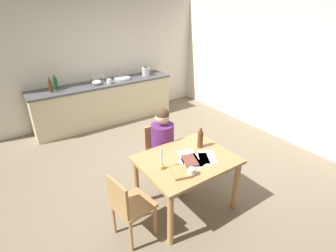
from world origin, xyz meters
The scene contains 26 objects.
ground_plane centered at (0.00, 0.00, -0.02)m, with size 5.20×5.20×0.04m, color #7A6B56.
wall_back centered at (0.00, 2.60, 1.30)m, with size 5.20×0.12×2.60m, color silver.
wall_right centered at (2.60, 0.00, 1.30)m, with size 0.12×5.20×2.60m, color silver.
kitchen_counter centered at (0.00, 2.24, 0.45)m, with size 3.05×0.64×0.90m.
dining_table centered at (-0.18, -0.90, 0.63)m, with size 1.15×0.90×0.74m.
chair_at_table centered at (-0.14, -0.21, 0.48)m, with size 0.42×0.42×0.86m.
person_seated centered at (-0.14, -0.35, 0.68)m, with size 0.34×0.60×1.19m.
chair_side_empty centered at (-1.02, -0.94, 0.47)m, with size 0.46×0.46×0.85m.
coffee_mug centered at (-0.34, -1.19, 0.79)m, with size 0.12×0.08×0.09m.
candlestick centered at (-0.56, -0.90, 0.82)m, with size 0.06×0.06×0.28m.
book_magazine centered at (-0.19, -0.96, 0.75)m, with size 0.16×0.25×0.02m, color brown.
book_cookery centered at (-0.43, -1.09, 0.76)m, with size 0.19×0.24×0.03m, color #A38049.
paper_letter centered at (0.05, -1.01, 0.74)m, with size 0.21×0.30×0.00m, color white.
paper_bill centered at (-0.14, -0.86, 0.74)m, with size 0.21×0.30×0.00m, color white.
paper_envelope centered at (-0.06, -1.01, 0.74)m, with size 0.21×0.30×0.00m, color white.
paper_receipt centered at (-0.19, -1.00, 0.74)m, with size 0.21×0.30×0.00m, color white.
wine_bottle_on_table centered at (0.13, -0.78, 0.86)m, with size 0.07×0.07×0.27m.
sink_unit centered at (0.45, 2.24, 0.92)m, with size 0.36×0.36×0.24m.
bottle_oil centered at (-1.05, 2.20, 1.02)m, with size 0.06×0.06×0.29m.
bottle_vinegar centered at (-0.94, 2.29, 1.03)m, with size 0.08×0.08×0.30m.
mixing_bowl centered at (-0.15, 2.19, 0.94)m, with size 0.20×0.20×0.09m, color white.
stovetop_kettle centered at (1.05, 2.24, 1.00)m, with size 0.18×0.18×0.22m.
wine_glass_near_sink centered at (0.06, 2.39, 1.01)m, with size 0.07×0.07×0.15m.
wine_glass_by_kettle centered at (-0.04, 2.39, 1.01)m, with size 0.07×0.07×0.15m.
wine_glass_back_left centered at (-0.14, 2.39, 1.01)m, with size 0.07×0.07×0.15m.
teacup_on_counter centered at (0.08, 2.09, 0.95)m, with size 0.13×0.09×0.10m.
Camera 1 is at (-1.88, -2.98, 2.50)m, focal length 27.71 mm.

